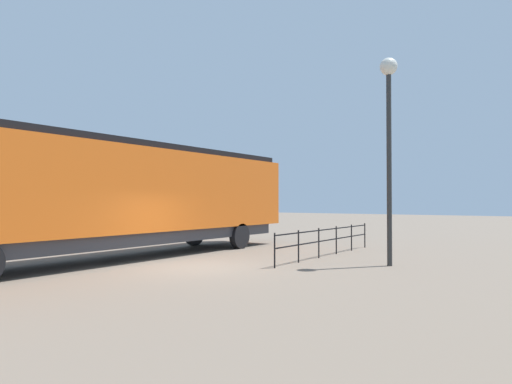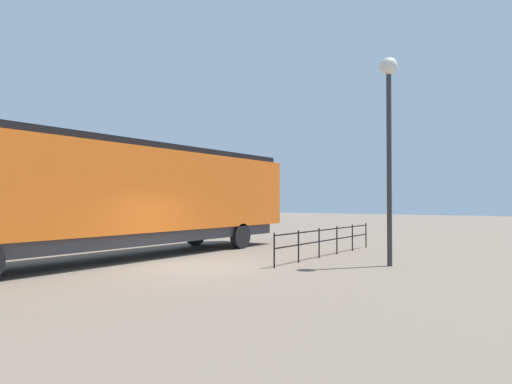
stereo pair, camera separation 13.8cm
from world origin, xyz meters
TOP-DOWN VIEW (x-y plane):
  - ground_plane at (0.00, 0.00)m, footprint 120.00×120.00m
  - locomotive at (-3.57, 0.55)m, footprint 2.96×16.73m
  - lamp_post at (4.92, 3.77)m, footprint 0.56×0.56m
  - platform_fence at (2.13, 5.05)m, footprint 0.05×7.64m

SIDE VIEW (x-z plane):
  - ground_plane at x=0.00m, z-range 0.00..0.00m
  - platform_fence at x=2.13m, z-range 0.15..1.25m
  - locomotive at x=-3.57m, z-range 0.25..4.44m
  - lamp_post at x=4.92m, z-range 1.52..8.25m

